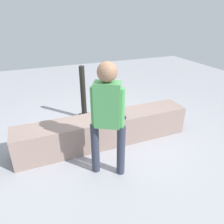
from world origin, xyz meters
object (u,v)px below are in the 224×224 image
Objects in this scene: child_seated at (116,104)px; handbag_brown_canvas at (108,112)px; gift_bag at (33,130)px; cake_box_white at (130,112)px; handbag_black_leather at (70,127)px; cake_plate at (102,117)px; water_bottle_far_side at (118,107)px; adult_standing at (108,112)px; water_bottle_near_gift at (109,121)px.

child_seated is 1.16m from handbag_brown_canvas.
gift_bag is at bearing -171.23° from handbag_brown_canvas.
handbag_black_leather is (-1.41, -0.24, 0.05)m from cake_box_white.
child_seated is 0.32m from cake_plate.
handbag_black_leather is at bearing -157.18° from water_bottle_far_side.
child_seated is at bearing -116.19° from water_bottle_far_side.
water_bottle_far_side is (0.96, 1.80, -0.87)m from adult_standing.
adult_standing reaches higher than handbag_black_leather.
water_bottle_far_side is at bearing 63.81° from child_seated.
handbag_black_leather is (-1.25, -0.52, 0.02)m from water_bottle_far_side.
cake_box_white is 1.43m from handbag_black_leather.
water_bottle_near_gift reaches higher than cake_box_white.
adult_standing reaches higher than cake_box_white.
cake_box_white is at bearing 40.94° from cake_plate.
water_bottle_near_gift is 0.60× the size of handbag_black_leather.
water_bottle_far_side is at bearing 49.37° from water_bottle_near_gift.
handbag_brown_canvas is at bearing 69.15° from adult_standing.
cake_box_white is at bearing 48.96° from child_seated.
water_bottle_far_side is (0.80, 1.13, -0.44)m from cake_plate.
gift_bag is (-1.35, 0.71, -0.60)m from child_seated.
cake_box_white is at bearing -60.04° from water_bottle_far_side.
water_bottle_far_side is 0.67× the size of handbag_black_leather.
cake_plate reaches higher than water_bottle_near_gift.
gift_bag is 0.86× the size of cake_box_white.
gift_bag is at bearing 152.35° from child_seated.
water_bottle_near_gift is 0.80m from handbag_black_leather.
handbag_black_leather is (-0.44, 0.61, -0.42)m from cake_plate.
adult_standing reaches higher than handbag_brown_canvas.
child_seated reaches higher than water_bottle_far_side.
cake_plate is 0.86m from handbag_black_leather.
cake_box_white is at bearing 2.97° from gift_bag.
water_bottle_near_gift is 0.55× the size of cake_box_white.
water_bottle_far_side is 0.36m from handbag_brown_canvas.
cake_plate is at bearing -139.06° from cake_box_white.
cake_box_white is (1.12, 1.52, -0.90)m from adult_standing.
child_seated is at bearing -99.38° from water_bottle_near_gift.
handbag_brown_canvas is (0.21, 0.95, -0.62)m from child_seated.
child_seated is 1.38m from water_bottle_far_side.
child_seated is 1.71× the size of gift_bag.
child_seated is 0.85m from adult_standing.
adult_standing is 7.09× the size of cake_plate.
water_bottle_far_side is 0.62× the size of cake_box_white.
child_seated reaches higher than cake_box_white.
gift_bag reaches higher than water_bottle_near_gift.
handbag_black_leather is at bearing -179.73° from water_bottle_near_gift.
handbag_black_leather is at bearing -11.20° from gift_bag.
cake_plate is at bearing -115.89° from handbag_brown_canvas.
handbag_brown_canvas is at bearing 64.11° from cake_plate.
water_bottle_near_gift is at bearing -130.63° from water_bottle_far_side.
adult_standing is at bearing -117.95° from water_bottle_far_side.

